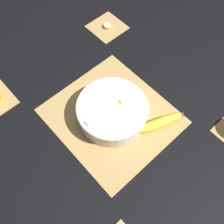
{
  "coord_description": "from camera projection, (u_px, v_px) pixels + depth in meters",
  "views": [
    {
      "loc": [
        -0.32,
        0.3,
        0.83
      ],
      "look_at": [
        0.0,
        0.0,
        0.03
      ],
      "focal_mm": 42.0,
      "sensor_mm": 36.0,
      "label": 1
    }
  ],
  "objects": [
    {
      "name": "ground_plane",
      "position": [
        112.0,
        116.0,
        0.94
      ],
      "size": [
        6.0,
        6.0,
        0.0
      ],
      "primitive_type": "plane",
      "color": "black"
    },
    {
      "name": "bamboo_mat_center",
      "position": [
        112.0,
        116.0,
        0.94
      ],
      "size": [
        0.42,
        0.38,
        0.01
      ],
      "color": "tan",
      "rests_on": "ground_plane"
    },
    {
      "name": "coaster_mat_near_right",
      "position": [
        107.0,
        27.0,
        1.15
      ],
      "size": [
        0.14,
        0.14,
        0.01
      ],
      "color": "tan",
      "rests_on": "ground_plane"
    },
    {
      "name": "fruit_salad_bowl",
      "position": [
        112.0,
        111.0,
        0.9
      ],
      "size": [
        0.25,
        0.25,
        0.07
      ],
      "color": "silver",
      "rests_on": "bamboo_mat_center"
    },
    {
      "name": "whole_banana",
      "position": [
        160.0,
        123.0,
        0.9
      ],
      "size": [
        0.1,
        0.18,
        0.04
      ],
      "color": "yellow",
      "rests_on": "bamboo_mat_center"
    },
    {
      "name": "banana_coin_single",
      "position": [
        107.0,
        26.0,
        1.14
      ],
      "size": [
        0.04,
        0.04,
        0.01
      ],
      "color": "#F7EFC6",
      "rests_on": "coaster_mat_near_right"
    }
  ]
}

